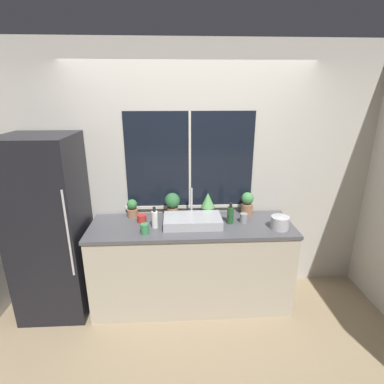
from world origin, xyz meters
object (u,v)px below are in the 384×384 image
object	(u,v)px
potted_plant_far_right	(247,203)
mug_green	(145,229)
potted_plant_center_right	(208,202)
kettle	(280,222)
soap_bottle	(155,219)
potted_plant_center_left	(172,203)
refrigerator	(50,228)
potted_plant_far_left	(132,208)
bottle_tall	(230,215)
mug_grey	(244,218)
sink	(192,221)
mug_red	(142,218)

from	to	relation	value
potted_plant_far_right	mug_green	distance (m)	1.15
mug_green	potted_plant_center_right	bearing A→B (deg)	32.99
kettle	soap_bottle	bearing A→B (deg)	175.37
soap_bottle	potted_plant_center_left	bearing A→B (deg)	58.35
potted_plant_far_right	mug_green	world-z (taller)	potted_plant_far_right
refrigerator	mug_green	world-z (taller)	refrigerator
potted_plant_far_left	kettle	world-z (taller)	potted_plant_far_left
mug_green	bottle_tall	bearing A→B (deg)	12.58
mug_grey	mug_green	bearing A→B (deg)	-168.20
potted_plant_far_left	mug_grey	world-z (taller)	potted_plant_far_left
potted_plant_far_right	kettle	size ratio (longest dim) A/B	1.41
sink	potted_plant_center_left	xyz separation A→B (m)	(-0.20, 0.24, 0.10)
refrigerator	mug_red	distance (m)	0.90
bottle_tall	mug_red	xyz separation A→B (m)	(-0.91, 0.08, -0.05)
refrigerator	mug_grey	world-z (taller)	refrigerator
potted_plant_center_right	kettle	bearing A→B (deg)	-29.61
bottle_tall	mug_green	world-z (taller)	bottle_tall
mug_green	mug_red	size ratio (longest dim) A/B	1.05
potted_plant_center_left	potted_plant_far_right	size ratio (longest dim) A/B	1.03
sink	kettle	world-z (taller)	sink
refrigerator	potted_plant_far_right	world-z (taller)	refrigerator
mug_grey	mug_red	size ratio (longest dim) A/B	1.01
potted_plant_center_left	soap_bottle	world-z (taller)	potted_plant_center_left
potted_plant_far_left	kettle	size ratio (longest dim) A/B	1.10
sink	bottle_tall	xyz separation A→B (m)	(0.39, 0.02, 0.05)
mug_green	kettle	bearing A→B (deg)	1.58
potted_plant_center_right	mug_red	xyz separation A→B (m)	(-0.70, -0.15, -0.11)
mug_grey	mug_red	bearing A→B (deg)	176.46
sink	soap_bottle	xyz separation A→B (m)	(-0.38, -0.04, 0.04)
sink	mug_green	xyz separation A→B (m)	(-0.46, -0.17, 0.00)
potted_plant_far_left	mug_green	xyz separation A→B (m)	(0.17, -0.42, -0.05)
potted_plant_far_left	mug_red	world-z (taller)	potted_plant_far_left
potted_plant_center_right	potted_plant_far_left	bearing A→B (deg)	-180.00
potted_plant_far_right	mug_green	bearing A→B (deg)	-158.77
potted_plant_far_right	kettle	bearing A→B (deg)	-57.90
bottle_tall	mug_grey	distance (m)	0.15
mug_green	kettle	distance (m)	1.31
refrigerator	potted_plant_center_right	bearing A→B (deg)	8.30
mug_green	mug_red	world-z (taller)	mug_green
mug_green	mug_red	distance (m)	0.28
potted_plant_far_left	mug_red	size ratio (longest dim) A/B	2.07
sink	mug_red	distance (m)	0.53
potted_plant_center_left	bottle_tall	distance (m)	0.63
potted_plant_center_right	soap_bottle	xyz separation A→B (m)	(-0.56, -0.28, -0.06)
potted_plant_center_left	potted_plant_far_right	world-z (taller)	potted_plant_center_left
sink	mug_grey	bearing A→B (deg)	3.65
potted_plant_center_left	mug_green	xyz separation A→B (m)	(-0.26, -0.42, -0.10)
kettle	mug_green	bearing A→B (deg)	-178.42
potted_plant_far_left	bottle_tall	distance (m)	1.05
mug_red	potted_plant_center_right	bearing A→B (deg)	11.74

